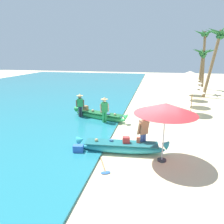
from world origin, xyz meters
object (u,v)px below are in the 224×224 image
person_tourist_customer (143,131)px  patio_umbrella_large (166,109)px  palm_tree_leaning_seaward (204,41)px  cooler_box (78,149)px  person_vendor_hatted (104,109)px  person_vendor_assistant (80,104)px  palm_tree_mid_cluster (203,56)px  boat_cyan_foreground (121,147)px  palm_tree_tall_inland (218,40)px  paddle (103,166)px  boat_green_midground (99,115)px

person_tourist_customer → patio_umbrella_large: size_ratio=0.69×
palm_tree_leaning_seaward → cooler_box: 21.62m
person_vendor_hatted → person_vendor_assistant: person_vendor_hatted is taller
person_vendor_assistant → palm_tree_mid_cluster: size_ratio=0.34×
person_tourist_customer → person_vendor_assistant: (-4.40, 4.00, 0.02)m
boat_cyan_foreground → person_tourist_customer: 1.19m
person_vendor_hatted → cooler_box: bearing=-92.3°
palm_tree_leaning_seaward → patio_umbrella_large: bearing=-104.5°
patio_umbrella_large → palm_tree_tall_inland: palm_tree_tall_inland is taller
person_vendor_hatted → paddle: size_ratio=1.14×
boat_green_midground → palm_tree_mid_cluster: bearing=53.3°
person_vendor_hatted → person_vendor_assistant: size_ratio=1.02×
palm_tree_tall_inland → palm_tree_leaning_seaward: size_ratio=0.95×
palm_tree_mid_cluster → palm_tree_tall_inland: bearing=-70.4°
boat_green_midground → paddle: 5.88m
paddle → patio_umbrella_large: bearing=22.8°
person_tourist_customer → person_vendor_assistant: bearing=137.8°
patio_umbrella_large → person_vendor_hatted: bearing=130.4°
person_vendor_hatted → patio_umbrella_large: patio_umbrella_large is taller
person_vendor_hatted → boat_cyan_foreground: bearing=-65.2°
patio_umbrella_large → palm_tree_mid_cluster: size_ratio=0.50×
person_vendor_hatted → paddle: bearing=-76.6°
palm_tree_leaning_seaward → paddle: 21.93m
boat_green_midground → person_tourist_customer: person_tourist_customer is taller
boat_cyan_foreground → person_vendor_hatted: (-1.64, 3.56, 0.71)m
patio_umbrella_large → paddle: (-2.20, -0.93, -2.16)m
palm_tree_tall_inland → patio_umbrella_large: bearing=-110.2°
person_tourist_customer → patio_umbrella_large: bearing=-43.1°
patio_umbrella_large → paddle: patio_umbrella_large is taller
person_vendor_hatted → palm_tree_tall_inland: (8.38, 9.72, 4.37)m
person_vendor_hatted → person_vendor_assistant: bearing=156.3°
person_tourist_customer → palm_tree_leaning_seaward: size_ratio=0.24×
palm_tree_tall_inland → boat_cyan_foreground: bearing=-116.9°
cooler_box → person_vendor_hatted: bearing=78.4°
patio_umbrella_large → palm_tree_mid_cluster: palm_tree_mid_cluster is taller
person_tourist_customer → paddle: bearing=-129.2°
boat_green_midground → boat_cyan_foreground: bearing=-63.1°
palm_tree_tall_inland → palm_tree_leaning_seaward: (-0.08, 5.37, 0.25)m
person_vendor_hatted → person_tourist_customer: 4.07m
paddle → boat_cyan_foreground: bearing=69.7°
person_vendor_assistant → palm_tree_mid_cluster: (9.52, 10.95, 2.98)m
person_vendor_assistant → paddle: person_vendor_assistant is taller
palm_tree_leaning_seaward → palm_tree_mid_cluster: bearing=-100.9°
boat_cyan_foreground → palm_tree_leaning_seaward: (6.66, 18.66, 5.33)m
palm_tree_tall_inland → paddle: (-7.22, -14.60, -5.31)m
person_vendor_hatted → person_tourist_customer: person_vendor_hatted is taller
person_tourist_customer → palm_tree_tall_inland: size_ratio=0.25×
boat_green_midground → palm_tree_tall_inland: 13.63m
boat_green_midground → palm_tree_tall_inland: palm_tree_tall_inland is taller
person_vendor_hatted → palm_tree_mid_cluster: size_ratio=0.35×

